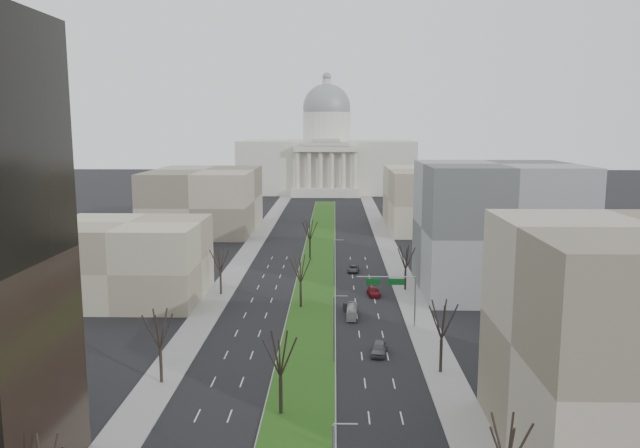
# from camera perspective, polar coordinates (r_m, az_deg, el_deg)

# --- Properties ---
(ground) EXTENTS (600.00, 600.00, 0.00)m
(ground) POSITION_cam_1_polar(r_m,az_deg,el_deg) (146.57, -0.15, -3.18)
(ground) COLOR black
(ground) RESTS_ON ground
(median) EXTENTS (8.00, 222.03, 0.20)m
(median) POSITION_cam_1_polar(r_m,az_deg,el_deg) (145.56, -0.16, -3.23)
(median) COLOR #999993
(median) RESTS_ON ground
(sidewalk_left) EXTENTS (5.00, 330.00, 0.15)m
(sidewalk_left) POSITION_cam_1_polar(r_m,az_deg,el_deg) (124.01, -8.60, -5.51)
(sidewalk_left) COLOR gray
(sidewalk_left) RESTS_ON ground
(sidewalk_right) EXTENTS (5.00, 330.00, 0.15)m
(sidewalk_right) POSITION_cam_1_polar(r_m,az_deg,el_deg) (122.96, 7.77, -5.62)
(sidewalk_right) COLOR gray
(sidewalk_right) RESTS_ON ground
(capitol) EXTENTS (80.00, 46.00, 55.00)m
(capitol) POSITION_cam_1_polar(r_m,az_deg,el_deg) (293.20, 0.61, 6.14)
(capitol) COLOR beige
(capitol) RESTS_ON ground
(building_beige_left) EXTENTS (26.00, 22.00, 14.00)m
(building_beige_left) POSITION_cam_1_polar(r_m,az_deg,el_deg) (116.76, -17.05, -3.23)
(building_beige_left) COLOR gray
(building_beige_left) RESTS_ON ground
(building_grey_right) EXTENTS (28.00, 26.00, 24.00)m
(building_grey_right) POSITION_cam_1_polar(r_m,az_deg,el_deg) (120.63, 15.86, -0.37)
(building_grey_right) COLOR #595B5E
(building_grey_right) RESTS_ON ground
(building_far_left) EXTENTS (30.00, 40.00, 18.00)m
(building_far_left) POSITION_cam_1_polar(r_m,az_deg,el_deg) (188.55, -10.53, 2.17)
(building_far_left) COLOR #7B705E
(building_far_left) RESTS_ON ground
(building_far_right) EXTENTS (30.00, 40.00, 18.00)m
(building_far_right) POSITION_cam_1_polar(r_m,az_deg,el_deg) (192.06, 10.71, 2.29)
(building_far_right) COLOR gray
(building_far_right) RESTS_ON ground
(tree_left_mid) EXTENTS (5.40, 5.40, 9.72)m
(tree_left_mid) POSITION_cam_1_polar(r_m,az_deg,el_deg) (77.99, -14.47, -9.16)
(tree_left_mid) COLOR black
(tree_left_mid) RESTS_ON ground
(tree_left_far) EXTENTS (5.28, 5.28, 9.50)m
(tree_left_far) POSITION_cam_1_polar(r_m,az_deg,el_deg) (115.71, -9.12, -3.13)
(tree_left_far) COLOR black
(tree_left_far) RESTS_ON ground
(tree_right_near) EXTENTS (5.16, 5.16, 9.29)m
(tree_right_near) POSITION_cam_1_polar(r_m,az_deg,el_deg) (53.06, 16.81, -18.60)
(tree_right_near) COLOR black
(tree_right_near) RESTS_ON ground
(tree_right_mid) EXTENTS (5.52, 5.52, 9.94)m
(tree_right_mid) POSITION_cam_1_polar(r_m,az_deg,el_deg) (80.04, 11.10, -8.45)
(tree_right_mid) COLOR black
(tree_right_mid) RESTS_ON ground
(tree_right_far) EXTENTS (5.04, 5.04, 9.07)m
(tree_right_far) POSITION_cam_1_polar(r_m,az_deg,el_deg) (118.55, 7.85, -2.96)
(tree_right_far) COLOR black
(tree_right_far) RESTS_ON ground
(tree_median_a) EXTENTS (5.40, 5.40, 9.72)m
(tree_median_a) POSITION_cam_1_polar(r_m,az_deg,el_deg) (67.84, -3.65, -11.67)
(tree_median_a) COLOR black
(tree_median_a) RESTS_ON ground
(tree_median_b) EXTENTS (5.40, 5.40, 9.72)m
(tree_median_b) POSITION_cam_1_polar(r_m,az_deg,el_deg) (106.12, -1.79, -4.04)
(tree_median_b) COLOR black
(tree_median_b) RESTS_ON ground
(tree_median_c) EXTENTS (5.40, 5.40, 9.72)m
(tree_median_c) POSITION_cam_1_polar(r_m,az_deg,el_deg) (145.32, -0.93, -0.48)
(tree_median_c) COLOR black
(tree_median_c) RESTS_ON ground
(streetlamp_median_b) EXTENTS (1.90, 0.20, 9.16)m
(streetlamp_median_b) POSITION_cam_1_polar(r_m,az_deg,el_deg) (82.47, 1.32, -9.47)
(streetlamp_median_b) COLOR gray
(streetlamp_median_b) RESTS_ON ground
(streetlamp_median_c) EXTENTS (1.90, 0.20, 9.16)m
(streetlamp_median_c) POSITION_cam_1_polar(r_m,az_deg,el_deg) (121.08, 1.33, -3.46)
(streetlamp_median_c) COLOR gray
(streetlamp_median_c) RESTS_ON ground
(mast_arm_signs) EXTENTS (9.12, 0.24, 8.09)m
(mast_arm_signs) POSITION_cam_1_polar(r_m,az_deg,el_deg) (96.99, 7.12, -5.90)
(mast_arm_signs) COLOR gray
(mast_arm_signs) RESTS_ON ground
(car_grey_near) EXTENTS (2.78, 5.20, 1.68)m
(car_grey_near) POSITION_cam_1_polar(r_m,az_deg,el_deg) (87.09, 5.43, -11.25)
(car_grey_near) COLOR #575A60
(car_grey_near) RESTS_ON ground
(car_black) EXTENTS (2.09, 4.36, 1.38)m
(car_black) POSITION_cam_1_polar(r_m,az_deg,el_deg) (105.51, 2.68, -7.66)
(car_black) COLOR black
(car_black) RESTS_ON ground
(car_red) EXTENTS (2.47, 5.19, 1.46)m
(car_red) POSITION_cam_1_polar(r_m,az_deg,el_deg) (115.59, 4.92, -6.18)
(car_red) COLOR maroon
(car_red) RESTS_ON ground
(car_grey_far) EXTENTS (2.63, 5.02, 1.35)m
(car_grey_far) POSITION_cam_1_polar(r_m,az_deg,el_deg) (133.54, 3.07, -4.11)
(car_grey_far) COLOR #45474C
(car_grey_far) RESTS_ON ground
(box_van) EXTENTS (1.94, 6.76, 1.86)m
(box_van) POSITION_cam_1_polar(r_m,az_deg,el_deg) (102.70, 2.93, -8.00)
(box_van) COLOR #BCBCBC
(box_van) RESTS_ON ground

